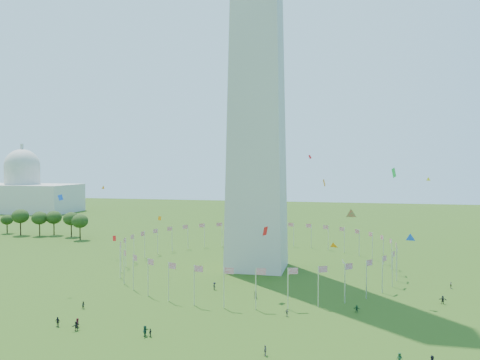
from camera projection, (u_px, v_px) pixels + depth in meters
name	position (u px, v px, depth m)	size (l,w,h in m)	color
ground	(211.00, 324.00, 91.91)	(600.00, 600.00, 0.00)	#274610
flag_ring	(257.00, 253.00, 140.54)	(80.24, 80.24, 9.00)	silver
capitol_building	(22.00, 177.00, 305.61)	(70.00, 35.00, 46.00)	beige
crowd	(254.00, 322.00, 90.42)	(82.44, 73.89, 1.97)	slate
kites_aloft	(292.00, 220.00, 112.40)	(123.25, 65.19, 28.03)	orange
tree_line_west	(30.00, 223.00, 203.00)	(55.99, 15.51, 13.26)	#2E4E1A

